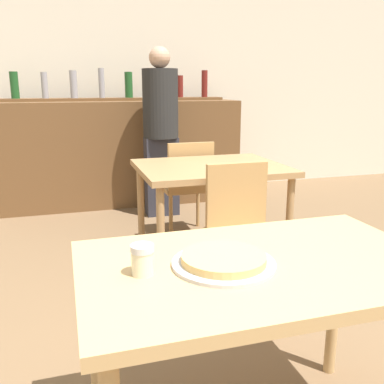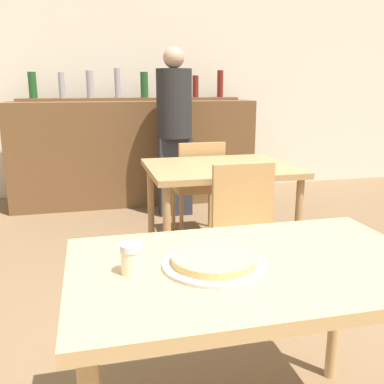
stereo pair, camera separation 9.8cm
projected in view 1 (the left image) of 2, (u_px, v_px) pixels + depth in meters
The scene contains 10 objects.
wall_back at pixel (111, 74), 4.93m from camera, with size 8.00×0.05×2.80m.
dining_table_near at pixel (259, 285), 1.39m from camera, with size 1.15×0.71×0.73m.
dining_table_far at pixel (211, 177), 3.00m from camera, with size 1.00×0.82×0.73m.
bar_counter at pixel (120, 153), 4.66m from camera, with size 2.60×0.56×1.11m.
bar_back_shelf at pixel (114, 93), 4.63m from camera, with size 2.39×0.24×0.34m.
chair_far_side_front at pixel (243, 224), 2.49m from camera, with size 0.40×0.40×0.83m.
chair_far_side_back at pixel (187, 182), 3.58m from camera, with size 0.40×0.40×0.83m.
pizza_tray at pixel (223, 260), 1.33m from camera, with size 0.32×0.32×0.04m.
cheese_shaker at pixel (142, 260), 1.26m from camera, with size 0.07×0.07×0.09m.
person_standing at pixel (161, 127), 4.14m from camera, with size 0.34×0.34×1.62m.
Camera 1 is at (-0.58, -1.16, 1.27)m, focal length 40.00 mm.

